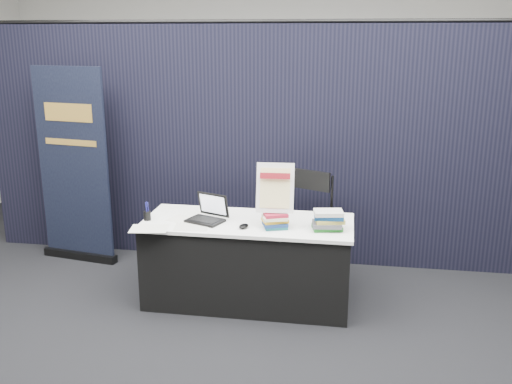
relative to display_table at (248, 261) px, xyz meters
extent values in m
plane|color=black|center=(0.00, -0.55, -0.38)|extent=(8.00, 8.00, 0.00)
cube|color=beige|center=(0.00, 3.45, 1.37)|extent=(8.00, 0.02, 3.50)
cube|color=black|center=(0.00, 1.05, 0.82)|extent=(6.00, 0.08, 2.40)
cube|color=black|center=(0.00, 0.00, -0.02)|extent=(1.76, 0.71, 0.72)
cube|color=white|center=(0.00, 0.00, 0.36)|extent=(1.80, 0.75, 0.03)
cube|color=black|center=(-0.36, -0.09, 0.38)|extent=(0.35, 0.30, 0.02)
cube|color=black|center=(-0.36, 0.02, 0.50)|extent=(0.30, 0.16, 0.21)
cube|color=white|center=(-0.36, 0.01, 0.50)|extent=(0.25, 0.13, 0.16)
ellipsoid|color=black|center=(0.00, -0.19, 0.39)|extent=(0.10, 0.13, 0.03)
cube|color=white|center=(-0.77, -0.33, 0.38)|extent=(0.34, 0.26, 0.00)
cube|color=white|center=(-0.54, -0.06, 0.38)|extent=(0.33, 0.28, 0.00)
cube|color=silver|center=(-0.43, -0.24, 0.38)|extent=(0.31, 0.24, 0.00)
cylinder|color=black|center=(-0.86, -0.12, 0.41)|extent=(0.06, 0.06, 0.08)
cube|color=#195E61|center=(0.25, -0.15, 0.39)|extent=(0.23, 0.20, 0.03)
cube|color=navy|center=(0.25, -0.15, 0.41)|extent=(0.23, 0.20, 0.03)
cube|color=gold|center=(0.25, -0.15, 0.44)|extent=(0.23, 0.20, 0.03)
cube|color=beige|center=(0.25, -0.15, 0.46)|extent=(0.23, 0.20, 0.03)
cube|color=#A61A32|center=(0.25, -0.15, 0.49)|extent=(0.23, 0.20, 0.03)
cube|color=#1A631E|center=(0.69, -0.12, 0.39)|extent=(0.25, 0.21, 0.03)
cube|color=#46474B|center=(0.69, -0.12, 0.42)|extent=(0.25, 0.21, 0.03)
cube|color=#C9BA50|center=(0.69, -0.12, 0.46)|extent=(0.25, 0.21, 0.03)
cube|color=navy|center=(0.69, -0.12, 0.49)|extent=(0.25, 0.21, 0.03)
cube|color=silver|center=(0.69, -0.12, 0.52)|extent=(0.25, 0.21, 0.03)
cube|color=black|center=(0.25, -0.16, 0.52)|extent=(0.21, 0.03, 0.01)
cylinder|color=black|center=(0.17, -0.08, 0.64)|extent=(0.02, 0.11, 0.30)
cylinder|color=black|center=(0.33, -0.08, 0.64)|extent=(0.02, 0.11, 0.30)
cube|color=white|center=(0.25, -0.11, 0.71)|extent=(0.31, 0.13, 0.40)
cube|color=#FBE69C|center=(0.25, -0.12, 0.71)|extent=(0.25, 0.10, 0.32)
cube|color=maroon|center=(0.25, -0.12, 0.81)|extent=(0.25, 0.03, 0.05)
cube|color=black|center=(-1.93, 0.69, -0.34)|extent=(0.85, 0.24, 0.08)
cube|color=black|center=(-1.93, 0.71, 0.63)|extent=(0.80, 0.16, 2.00)
cube|color=gold|center=(-1.93, 0.69, 1.18)|extent=(0.55, 0.10, 0.18)
cube|color=gold|center=(-1.93, 0.69, 0.88)|extent=(0.59, 0.10, 0.06)
cylinder|color=black|center=(0.23, 0.18, -0.12)|extent=(0.02, 0.02, 0.52)
cylinder|color=black|center=(0.69, 0.18, -0.12)|extent=(0.02, 0.02, 0.52)
cylinder|color=black|center=(0.23, 0.64, -0.12)|extent=(0.02, 0.02, 0.52)
cylinder|color=black|center=(0.69, 0.64, -0.12)|extent=(0.02, 0.02, 0.52)
cube|color=black|center=(0.46, 0.41, 0.16)|extent=(0.64, 0.64, 0.05)
cube|color=black|center=(0.46, 0.64, 0.60)|extent=(0.43, 0.22, 0.18)
camera|label=1|loc=(0.83, -4.58, 1.92)|focal=40.00mm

